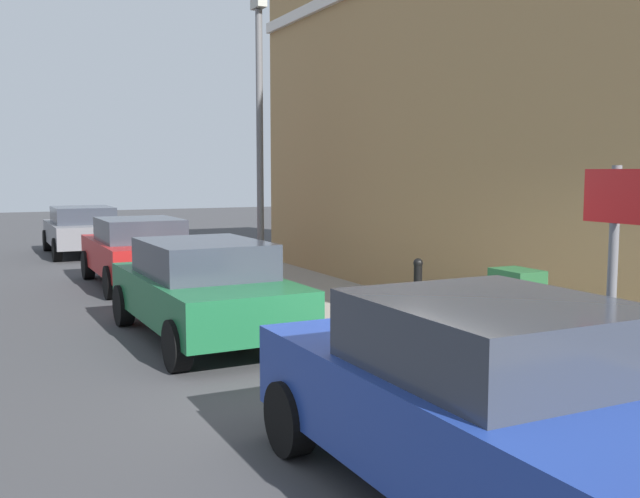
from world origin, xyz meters
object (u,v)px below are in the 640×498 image
object	(u,v)px
car_blue	(483,400)
lamppost	(260,127)
car_green	(204,288)
utility_cabinet	(516,323)
bollard_near_cabinet	(418,292)
car_red	(139,250)
street_sign	(612,261)
car_grey	(83,229)

from	to	relation	value
car_blue	lamppost	xyz separation A→B (m)	(2.21, 10.00, 2.52)
car_green	utility_cabinet	size ratio (longest dim) A/B	3.56
lamppost	bollard_near_cabinet	bearing A→B (deg)	-87.92
car_green	utility_cabinet	distance (m)	4.43
car_red	utility_cabinet	bearing A→B (deg)	-165.26
car_blue	car_red	distance (m)	11.25
street_sign	lamppost	world-z (taller)	lamppost
street_sign	lamppost	size ratio (longest dim) A/B	0.40
utility_cabinet	lamppost	size ratio (longest dim) A/B	0.20
car_grey	street_sign	bearing A→B (deg)	-173.59
lamppost	street_sign	bearing A→B (deg)	-94.07
utility_cabinet	car_blue	bearing A→B (deg)	-135.13
car_blue	bollard_near_cabinet	xyz separation A→B (m)	(2.41, 4.45, -0.08)
street_sign	lamppost	distance (m)	9.89
car_grey	lamppost	bearing A→B (deg)	-161.61
lamppost	car_blue	bearing A→B (deg)	-102.48
car_red	car_grey	bearing A→B (deg)	2.07
utility_cabinet	lamppost	bearing A→B (deg)	90.75
car_green	car_red	xyz separation A→B (m)	(0.21, 5.35, 0.00)
car_blue	car_green	xyz separation A→B (m)	(-0.26, 5.90, -0.04)
car_grey	lamppost	distance (m)	8.53
utility_cabinet	lamppost	world-z (taller)	lamppost
car_green	lamppost	world-z (taller)	lamppost
car_blue	street_sign	size ratio (longest dim) A/B	1.73
car_grey	bollard_near_cabinet	world-z (taller)	car_grey
car_blue	bollard_near_cabinet	bearing A→B (deg)	-28.82
car_blue	street_sign	bearing A→B (deg)	-80.20
car_grey	lamppost	size ratio (longest dim) A/B	0.70
street_sign	utility_cabinet	bearing A→B (deg)	68.66
car_red	bollard_near_cabinet	bearing A→B (deg)	-160.15
utility_cabinet	lamppost	xyz separation A→B (m)	(-0.10, 7.69, 2.62)
car_blue	lamppost	distance (m)	10.54
car_green	car_grey	xyz separation A→B (m)	(-0.03, 11.84, -0.01)
car_green	car_grey	bearing A→B (deg)	-1.12
car_blue	car_green	distance (m)	5.91
car_grey	utility_cabinet	distance (m)	15.65
car_grey	utility_cabinet	xyz separation A→B (m)	(2.60, -15.44, -0.06)
car_grey	car_red	bearing A→B (deg)	-177.38
car_green	street_sign	world-z (taller)	street_sign
car_green	lamppost	xyz separation A→B (m)	(2.47, 4.09, 2.56)
car_blue	lamppost	world-z (taller)	lamppost
car_green	lamppost	bearing A→B (deg)	-32.36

